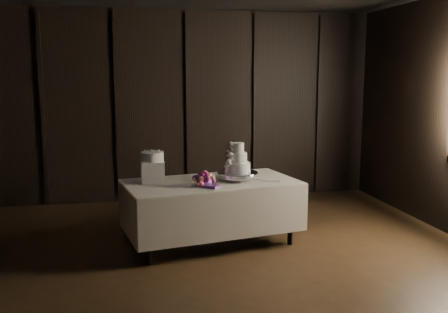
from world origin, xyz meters
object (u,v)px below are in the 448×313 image
(cake_stand, at_px, (238,176))
(box_pedestal, at_px, (153,172))
(display_table, at_px, (212,210))
(bouquet, at_px, (204,179))
(small_cake, at_px, (152,157))
(wedding_cake, at_px, (236,161))

(cake_stand, relative_size, box_pedestal, 1.86)
(display_table, xyz_separation_m, cake_stand, (0.32, 0.03, 0.39))
(bouquet, relative_size, small_cake, 1.58)
(bouquet, xyz_separation_m, box_pedestal, (-0.56, 0.29, 0.06))
(cake_stand, bearing_deg, box_pedestal, 177.28)
(wedding_cake, distance_m, box_pedestal, 0.98)
(display_table, relative_size, bouquet, 5.20)
(box_pedestal, bearing_deg, small_cake, 0.00)
(display_table, height_order, box_pedestal, box_pedestal)
(display_table, xyz_separation_m, bouquet, (-0.12, -0.21, 0.41))
(wedding_cake, xyz_separation_m, small_cake, (-0.97, 0.06, 0.07))
(cake_stand, distance_m, small_cake, 1.03)
(wedding_cake, xyz_separation_m, bouquet, (-0.41, -0.23, -0.16))
(bouquet, bearing_deg, cake_stand, 28.89)
(box_pedestal, relative_size, small_cake, 0.99)
(small_cake, bearing_deg, display_table, -6.70)
(cake_stand, bearing_deg, small_cake, 177.28)
(box_pedestal, bearing_deg, wedding_cake, -3.67)
(cake_stand, xyz_separation_m, bouquet, (-0.44, -0.24, 0.02))
(wedding_cake, relative_size, small_cake, 1.35)
(cake_stand, height_order, box_pedestal, box_pedestal)
(bouquet, height_order, box_pedestal, box_pedestal)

